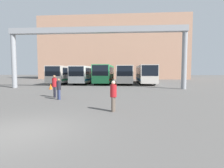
% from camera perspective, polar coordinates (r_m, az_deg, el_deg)
% --- Properties ---
extents(ground_plane, '(200.00, 200.00, 0.00)m').
position_cam_1_polar(ground_plane, '(7.10, -28.01, -13.78)').
color(ground_plane, '#514F4C').
extents(building_backdrop, '(41.53, 12.00, 17.33)m').
position_cam_1_polar(building_backdrop, '(53.63, 0.48, 11.14)').
color(building_backdrop, tan).
rests_on(building_backdrop, ground).
extents(overhead_gantry, '(21.92, 0.80, 7.53)m').
position_cam_1_polar(overhead_gantry, '(22.22, -5.35, 14.43)').
color(overhead_gantry, gray).
rests_on(overhead_gantry, ground).
extents(bus_slot_0, '(2.54, 11.81, 2.99)m').
position_cam_1_polar(bus_slot_0, '(32.89, -14.80, 3.31)').
color(bus_slot_0, beige).
rests_on(bus_slot_0, ground).
extents(bus_slot_1, '(2.52, 11.32, 2.97)m').
position_cam_1_polar(bus_slot_1, '(31.65, -8.83, 3.35)').
color(bus_slot_1, silver).
rests_on(bus_slot_1, ground).
extents(bus_slot_2, '(2.61, 10.24, 3.16)m').
position_cam_1_polar(bus_slot_2, '(30.49, -2.50, 3.56)').
color(bus_slot_2, '#268C4C').
rests_on(bus_slot_2, ground).
extents(bus_slot_3, '(2.48, 11.81, 3.05)m').
position_cam_1_polar(bus_slot_3, '(31.05, 4.24, 3.46)').
color(bus_slot_3, beige).
rests_on(bus_slot_3, ground).
extents(bus_slot_4, '(2.57, 12.31, 3.12)m').
position_cam_1_polar(bus_slot_4, '(31.49, 10.77, 3.48)').
color(bus_slot_4, beige).
rests_on(bus_slot_4, ground).
extents(pedestrian_far_center, '(0.33, 0.33, 1.59)m').
position_cam_1_polar(pedestrian_far_center, '(13.74, -17.00, -1.41)').
color(pedestrian_far_center, navy).
rests_on(pedestrian_far_center, ground).
extents(pedestrian_mid_right, '(0.38, 0.38, 1.82)m').
position_cam_1_polar(pedestrian_mid_right, '(15.01, -18.26, -0.51)').
color(pedestrian_mid_right, black).
rests_on(pedestrian_mid_right, ground).
extents(pedestrian_near_left, '(0.34, 0.34, 1.64)m').
position_cam_1_polar(pedestrian_near_left, '(9.22, 0.45, -3.70)').
color(pedestrian_near_left, brown).
rests_on(pedestrian_near_left, ground).
extents(traffic_cone, '(0.38, 0.38, 0.66)m').
position_cam_1_polar(traffic_cone, '(22.05, -19.39, -0.77)').
color(traffic_cone, orange).
rests_on(traffic_cone, ground).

